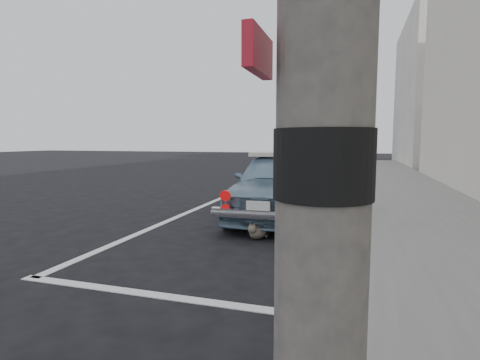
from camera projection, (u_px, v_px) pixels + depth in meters
The scene contains 8 objects.
ground at pixel (139, 271), 3.97m from camera, with size 80.00×80.00×0.00m, color black.
sidewalk at pixel (436, 240), 4.92m from camera, with size 2.80×40.00×0.15m, color slate.
building_far at pixel (437, 93), 20.68m from camera, with size 3.50×10.00×8.00m, color #B6AFA5.
pline_rear at pixel (157, 295), 3.35m from camera, with size 3.00×0.12×0.01m, color silver.
pline_front at pixel (290, 192), 10.00m from camera, with size 3.00×0.12×0.01m, color silver.
pline_side at pixel (185, 214), 7.08m from camera, with size 0.12×7.00×0.01m, color silver.
retro_coupe at pixel (279, 183), 6.76m from camera, with size 1.54×3.60×1.21m.
cat at pixel (257, 231), 5.26m from camera, with size 0.31×0.45×0.26m.
Camera 1 is at (2.16, -3.36, 1.38)m, focal length 28.00 mm.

